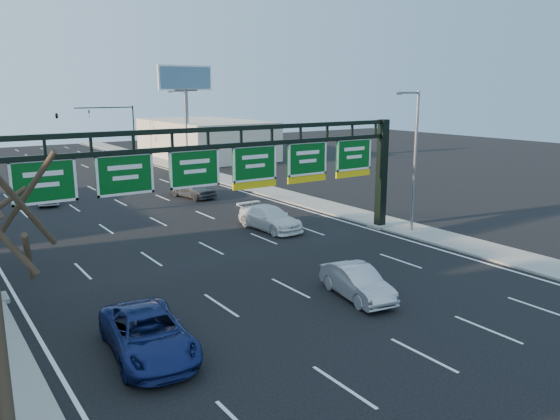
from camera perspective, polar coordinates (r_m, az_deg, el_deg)
ground at (r=24.28m, az=3.85°, el=-9.51°), size 160.00×160.00×0.00m
sidewalk_right at (r=47.07m, az=1.00°, el=1.42°), size 3.00×120.00×0.12m
lane_markings at (r=41.15m, az=-13.67°, el=-0.63°), size 21.60×120.00×0.01m
sign_gantry at (r=29.62m, az=-5.42°, el=3.77°), size 24.60×1.20×7.20m
building_right_distant at (r=75.98m, az=-7.81°, el=7.38°), size 12.00×20.00×5.00m
streetlight_near at (r=35.72m, az=13.80°, el=5.69°), size 2.15×0.22×9.00m
streetlight_far at (r=63.54m, az=-9.88°, el=8.67°), size 2.15×0.22×9.00m
billboard_right at (r=69.00m, az=-9.83°, el=12.27°), size 7.00×0.50×12.00m
traffic_signal_mast at (r=75.32m, az=-19.53°, el=9.03°), size 10.16×0.54×7.00m
car_blue_suv at (r=19.99m, az=-13.61°, el=-12.47°), size 3.14×5.76×1.53m
car_silver_sedan at (r=24.65m, az=8.06°, el=-7.49°), size 2.24×4.53×1.43m
car_white_wagon at (r=36.12m, az=-1.06°, el=-0.85°), size 2.52×5.39×1.52m
car_grey_far at (r=47.50m, az=-9.16°, el=2.30°), size 2.86×5.15×1.66m
car_silver_distant at (r=48.21m, az=-23.11°, el=1.50°), size 2.39×4.72×1.49m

